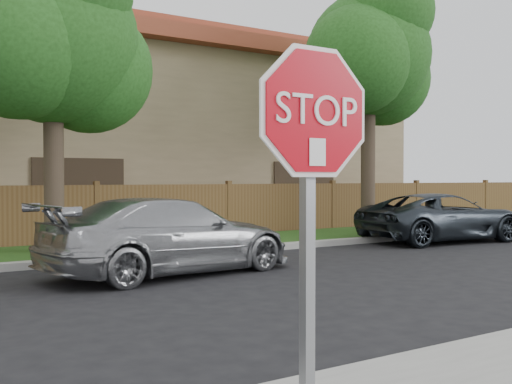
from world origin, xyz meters
TOP-DOWN VIEW (x-y plane):
  - tree_mid at (2.52, 9.57)m, footprint 4.80×3.90m
  - tree_right at (12.02, 9.57)m, footprint 4.80×3.90m
  - stop_sign at (1.16, -1.48)m, footprint 1.01×0.13m
  - sedan_right at (3.73, 6.11)m, footprint 5.14×2.70m
  - sedan_far_right at (12.53, 7.26)m, footprint 5.05×2.71m

SIDE VIEW (x-z plane):
  - sedan_far_right at x=12.53m, z-range 0.00..1.35m
  - sedan_right at x=3.73m, z-range 0.00..1.42m
  - stop_sign at x=1.16m, z-range 0.55..3.11m
  - tree_mid at x=2.52m, z-range 1.20..8.55m
  - tree_right at x=12.02m, z-range 1.47..9.67m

